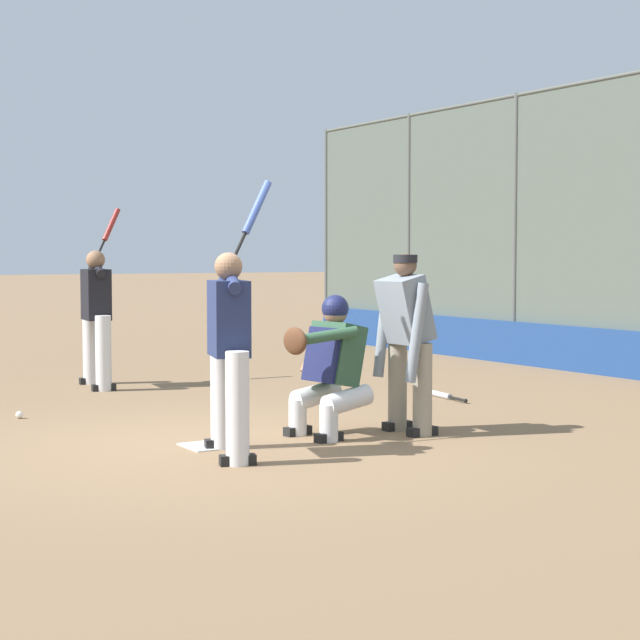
% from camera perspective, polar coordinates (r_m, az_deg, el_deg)
% --- Properties ---
extents(ground_plane, '(160.00, 160.00, 0.00)m').
position_cam_1_polar(ground_plane, '(9.17, -5.88, -6.71)').
color(ground_plane, '#846647').
extents(home_plate_marker, '(0.43, 0.43, 0.01)m').
position_cam_1_polar(home_plate_marker, '(9.17, -5.88, -6.67)').
color(home_plate_marker, white).
rests_on(home_plate_marker, ground_plane).
extents(batter_at_plate, '(0.90, 0.88, 2.26)m').
position_cam_1_polar(batter_at_plate, '(8.59, -4.86, -1.35)').
color(batter_at_plate, silver).
rests_on(batter_at_plate, ground_plane).
extents(catcher_behind_plate, '(0.70, 0.81, 1.27)m').
position_cam_1_polar(catcher_behind_plate, '(9.53, 0.46, -2.32)').
color(catcher_behind_plate, silver).
rests_on(catcher_behind_plate, ground_plane).
extents(umpire_home, '(0.67, 0.40, 1.63)m').
position_cam_1_polar(umpire_home, '(9.69, 4.62, -0.93)').
color(umpire_home, gray).
rests_on(umpire_home, ground_plane).
extents(batter_on_deck, '(0.99, 0.71, 2.22)m').
position_cam_1_polar(batter_on_deck, '(13.34, -11.84, 0.38)').
color(batter_on_deck, silver).
rests_on(batter_on_deck, ground_plane).
extents(spare_bat_near_backstop, '(0.82, 0.16, 0.07)m').
position_cam_1_polar(spare_bat_near_backstop, '(12.22, 6.55, -4.00)').
color(spare_bat_near_backstop, black).
rests_on(spare_bat_near_backstop, ground_plane).
extents(baseball_loose, '(0.07, 0.07, 0.07)m').
position_cam_1_polar(baseball_loose, '(11.04, -15.74, -4.89)').
color(baseball_loose, white).
rests_on(baseball_loose, ground_plane).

